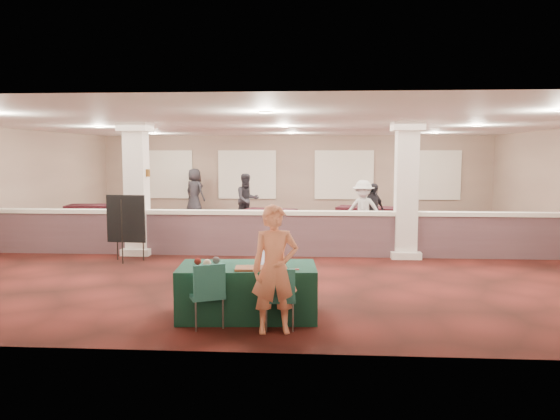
# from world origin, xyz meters

# --- Properties ---
(ground) EXTENTS (16.00, 16.00, 0.00)m
(ground) POSITION_xyz_m (0.00, 0.00, 0.00)
(ground) COLOR #4C1713
(ground) RESTS_ON ground
(wall_back) EXTENTS (16.00, 0.04, 3.20)m
(wall_back) POSITION_xyz_m (0.00, 8.00, 1.60)
(wall_back) COLOR #866A5C
(wall_back) RESTS_ON ground
(wall_front) EXTENTS (16.00, 0.04, 3.20)m
(wall_front) POSITION_xyz_m (0.00, -8.00, 1.60)
(wall_front) COLOR #866A5C
(wall_front) RESTS_ON ground
(ceiling) EXTENTS (16.00, 16.00, 0.02)m
(ceiling) POSITION_xyz_m (0.00, 0.00, 3.20)
(ceiling) COLOR white
(ceiling) RESTS_ON wall_back
(partition_wall) EXTENTS (15.60, 0.28, 1.10)m
(partition_wall) POSITION_xyz_m (0.00, -1.50, 0.57)
(partition_wall) COLOR #55393F
(partition_wall) RESTS_ON ground
(column_left) EXTENTS (0.72, 0.72, 3.20)m
(column_left) POSITION_xyz_m (-3.50, -1.50, 1.64)
(column_left) COLOR silver
(column_left) RESTS_ON ground
(column_right) EXTENTS (0.72, 0.72, 3.20)m
(column_right) POSITION_xyz_m (3.00, -1.50, 1.64)
(column_right) COLOR silver
(column_right) RESTS_ON ground
(sconce_left) EXTENTS (0.12, 0.12, 0.18)m
(sconce_left) POSITION_xyz_m (-3.78, -1.50, 2.00)
(sconce_left) COLOR brown
(sconce_left) RESTS_ON column_left
(sconce_right) EXTENTS (0.12, 0.12, 0.18)m
(sconce_right) POSITION_xyz_m (-3.22, -1.50, 2.00)
(sconce_right) COLOR brown
(sconce_right) RESTS_ON column_left
(near_table) EXTENTS (2.12, 1.17, 0.79)m
(near_table) POSITION_xyz_m (-0.14, -6.50, 0.39)
(near_table) COLOR #0D3126
(near_table) RESTS_ON ground
(conf_chair_main) EXTENTS (0.47, 0.48, 0.89)m
(conf_chair_main) POSITION_xyz_m (0.38, -7.08, 0.53)
(conf_chair_main) COLOR #1C5452
(conf_chair_main) RESTS_ON ground
(conf_chair_side) EXTENTS (0.62, 0.62, 0.94)m
(conf_chair_side) POSITION_xyz_m (-0.64, -7.08, 0.56)
(conf_chair_side) COLOR #1C5452
(conf_chair_side) RESTS_ON ground
(easel_board) EXTENTS (0.90, 0.48, 1.54)m
(easel_board) POSITION_xyz_m (-3.44, -2.50, 0.98)
(easel_board) COLOR black
(easel_board) RESTS_ON ground
(woman) EXTENTS (0.71, 0.55, 1.78)m
(woman) POSITION_xyz_m (0.33, -7.20, 0.89)
(woman) COLOR #E29262
(woman) RESTS_ON ground
(far_table_front_left) EXTENTS (2.08, 1.18, 0.81)m
(far_table_front_left) POSITION_xyz_m (-5.79, 0.90, 0.40)
(far_table_front_left) COLOR black
(far_table_front_left) RESTS_ON ground
(far_table_front_center) EXTENTS (2.03, 1.08, 0.81)m
(far_table_front_center) POSITION_xyz_m (2.00, 0.43, 0.40)
(far_table_front_center) COLOR black
(far_table_front_center) RESTS_ON ground
(far_table_front_right) EXTENTS (1.79, 0.98, 0.70)m
(far_table_front_right) POSITION_xyz_m (2.50, 0.96, 0.35)
(far_table_front_right) COLOR black
(far_table_front_right) RESTS_ON ground
(far_table_back_left) EXTENTS (1.97, 1.14, 0.76)m
(far_table_back_left) POSITION_xyz_m (-6.50, 3.20, 0.38)
(far_table_back_left) COLOR black
(far_table_back_left) RESTS_ON ground
(far_table_back_center) EXTENTS (1.77, 1.21, 0.66)m
(far_table_back_center) POSITION_xyz_m (-0.62, 3.20, 0.33)
(far_table_back_center) COLOR black
(far_table_back_center) RESTS_ON ground
(far_table_back_right) EXTENTS (2.03, 1.38, 0.75)m
(far_table_back_right) POSITION_xyz_m (2.50, 3.20, 0.37)
(far_table_back_right) COLOR black
(far_table_back_right) RESTS_ON ground
(attendee_a) EXTENTS (0.98, 0.84, 1.79)m
(attendee_a) POSITION_xyz_m (-1.50, 4.00, 0.89)
(attendee_a) COLOR black
(attendee_a) RESTS_ON ground
(attendee_b) EXTENTS (1.18, 0.76, 1.71)m
(attendee_b) POSITION_xyz_m (2.22, 1.14, 0.85)
(attendee_b) COLOR #B9B9B5
(attendee_b) RESTS_ON ground
(attendee_c) EXTENTS (0.99, 0.98, 1.61)m
(attendee_c) POSITION_xyz_m (2.53, 1.50, 0.80)
(attendee_c) COLOR black
(attendee_c) RESTS_ON ground
(attendee_d) EXTENTS (1.05, 0.93, 1.88)m
(attendee_d) POSITION_xyz_m (-4.00, 7.00, 0.94)
(attendee_d) COLOR black
(attendee_d) RESTS_ON ground
(laptop_base) EXTENTS (0.37, 0.27, 0.02)m
(laptop_base) POSITION_xyz_m (0.18, -6.53, 0.80)
(laptop_base) COLOR silver
(laptop_base) RESTS_ON near_table
(laptop_screen) EXTENTS (0.36, 0.04, 0.24)m
(laptop_screen) POSITION_xyz_m (0.18, -6.41, 0.93)
(laptop_screen) COLOR silver
(laptop_screen) RESTS_ON near_table
(screen_glow) EXTENTS (0.32, 0.03, 0.21)m
(screen_glow) POSITION_xyz_m (0.18, -6.41, 0.91)
(screen_glow) COLOR silver
(screen_glow) RESTS_ON near_table
(knitting) EXTENTS (0.45, 0.35, 0.03)m
(knitting) POSITION_xyz_m (-0.07, -6.77, 0.80)
(knitting) COLOR #B14F1C
(knitting) RESTS_ON near_table
(yarn_cream) EXTENTS (0.12, 0.12, 0.12)m
(yarn_cream) POSITION_xyz_m (-0.73, -6.65, 0.85)
(yarn_cream) COLOR beige
(yarn_cream) RESTS_ON near_table
(yarn_red) EXTENTS (0.11, 0.11, 0.11)m
(yarn_red) POSITION_xyz_m (-0.90, -6.50, 0.84)
(yarn_red) COLOR maroon
(yarn_red) RESTS_ON near_table
(yarn_grey) EXTENTS (0.11, 0.11, 0.11)m
(yarn_grey) POSITION_xyz_m (-0.64, -6.41, 0.84)
(yarn_grey) COLOR #46454A
(yarn_grey) RESTS_ON near_table
(scissors) EXTENTS (0.13, 0.04, 0.01)m
(scissors) POSITION_xyz_m (0.58, -6.75, 0.80)
(scissors) COLOR #AF1218
(scissors) RESTS_ON near_table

